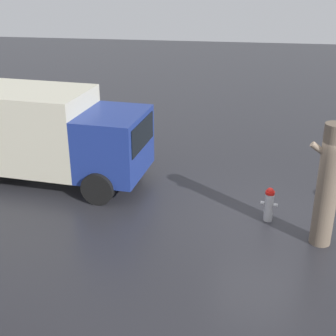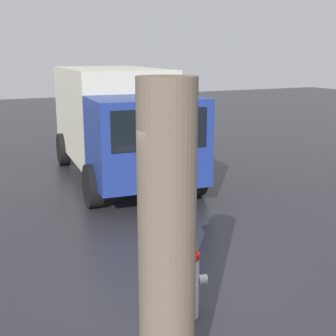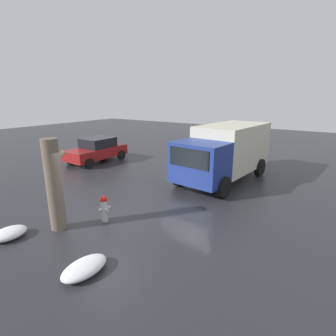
{
  "view_description": "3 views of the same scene",
  "coord_description": "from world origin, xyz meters",
  "views": [
    {
      "loc": [
        0.93,
        10.64,
        5.96
      ],
      "look_at": [
        2.58,
        -0.14,
        1.22
      ],
      "focal_mm": 50.0,
      "sensor_mm": 36.0,
      "label": 1
    },
    {
      "loc": [
        -4.41,
        2.48,
        3.07
      ],
      "look_at": [
        2.85,
        -1.13,
        1.09
      ],
      "focal_mm": 50.0,
      "sensor_mm": 36.0,
      "label": 2
    },
    {
      "loc": [
        -5.56,
        -6.27,
        4.12
      ],
      "look_at": [
        3.11,
        -0.5,
        1.24
      ],
      "focal_mm": 28.0,
      "sensor_mm": 36.0,
      "label": 3
    }
  ],
  "objects": [
    {
      "name": "tree_trunk",
      "position": [
        -1.15,
        0.87,
        1.47
      ],
      "size": [
        0.74,
        0.49,
        2.91
      ],
      "color": "#6B5B4C",
      "rests_on": "ground_plane"
    },
    {
      "name": "fire_hydrant",
      "position": [
        -0.0,
        -0.0,
        0.47
      ],
      "size": [
        0.43,
        0.34,
        0.91
      ],
      "rotation": [
        0.0,
        0.0,
        4.48
      ],
      "color": "#B7B7BC",
      "rests_on": "ground_plane"
    },
    {
      "name": "delivery_truck",
      "position": [
        6.62,
        -1.59,
        1.5
      ],
      "size": [
        6.28,
        3.04,
        2.72
      ],
      "rotation": [
        0.0,
        0.0,
        1.47
      ],
      "color": "navy",
      "rests_on": "ground_plane"
    },
    {
      "name": "ground_plane",
      "position": [
        0.0,
        0.0,
        0.0
      ],
      "size": [
        60.0,
        60.0,
        0.0
      ],
      "primitive_type": "plane",
      "color": "#28282D"
    }
  ]
}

